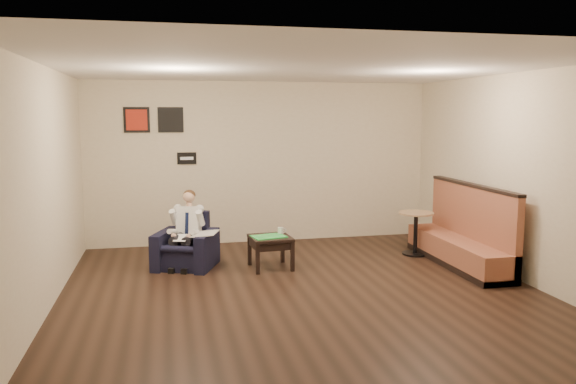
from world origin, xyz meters
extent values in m
plane|color=black|center=(0.00, 0.00, 0.00)|extent=(6.00, 6.00, 0.00)
cube|color=beige|center=(0.00, 3.00, 1.40)|extent=(6.00, 0.02, 2.80)
cube|color=beige|center=(0.00, -3.00, 1.40)|extent=(6.00, 0.02, 2.80)
cube|color=beige|center=(-3.00, 0.00, 1.40)|extent=(0.02, 6.00, 2.80)
cube|color=beige|center=(3.00, 0.00, 1.40)|extent=(0.02, 6.00, 2.80)
cube|color=white|center=(0.00, 0.00, 2.80)|extent=(6.00, 6.00, 0.02)
cube|color=black|center=(-1.30, 2.98, 1.50)|extent=(0.32, 0.02, 0.20)
cube|color=red|center=(-2.10, 2.98, 2.15)|extent=(0.42, 0.03, 0.42)
cube|color=black|center=(-1.55, 2.98, 2.15)|extent=(0.42, 0.03, 0.42)
cube|color=black|center=(-1.40, 1.53, 0.39)|extent=(1.05, 1.05, 0.79)
cube|color=white|center=(-1.47, 1.36, 0.48)|extent=(0.25, 0.30, 0.01)
cube|color=silver|center=(-1.12, 1.33, 0.53)|extent=(0.46, 0.51, 0.01)
cube|color=black|center=(-0.19, 1.21, 0.24)|extent=(0.62, 0.62, 0.47)
cube|color=#2BDB4E|center=(-0.22, 1.19, 0.48)|extent=(0.53, 0.43, 0.01)
cylinder|color=white|center=(-0.01, 1.35, 0.52)|extent=(0.09, 0.09, 0.10)
cube|color=black|center=(-0.15, 1.38, 0.48)|extent=(0.15, 0.09, 0.01)
cube|color=#96523A|center=(2.59, 0.80, 0.60)|extent=(0.56, 2.34, 1.19)
cylinder|color=#A47F59|center=(2.24, 1.51, 0.35)|extent=(0.64, 0.64, 0.69)
camera|label=1|loc=(-1.65, -6.67, 2.23)|focal=35.00mm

